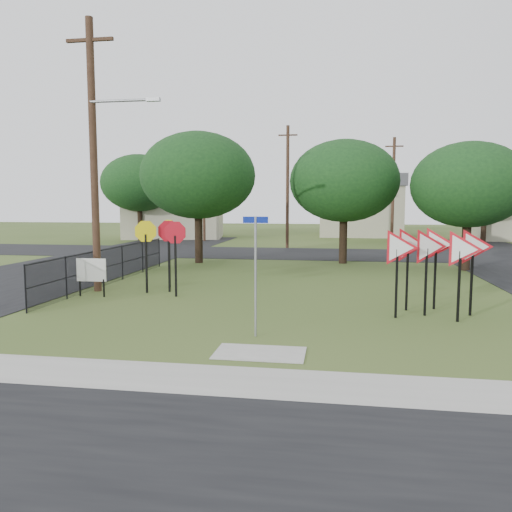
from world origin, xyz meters
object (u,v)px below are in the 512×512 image
(yield_sign_cluster, at_px, (433,251))
(info_board, at_px, (91,271))
(street_name_sign, at_px, (256,268))
(stop_sign_cluster, at_px, (165,239))

(yield_sign_cluster, bearing_deg, info_board, 174.23)
(yield_sign_cluster, distance_m, info_board, 11.54)
(street_name_sign, distance_m, info_board, 8.00)
(street_name_sign, height_order, stop_sign_cluster, street_name_sign)
(info_board, bearing_deg, yield_sign_cluster, -5.77)
(street_name_sign, bearing_deg, stop_sign_cluster, 127.49)
(stop_sign_cluster, height_order, info_board, stop_sign_cluster)
(street_name_sign, xyz_separation_m, yield_sign_cluster, (4.79, 3.23, 0.21))
(street_name_sign, distance_m, yield_sign_cluster, 5.78)
(street_name_sign, xyz_separation_m, stop_sign_cluster, (-4.35, 5.68, 0.27))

